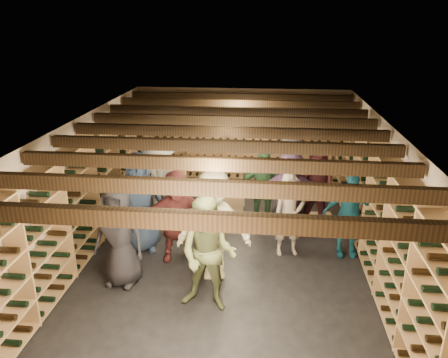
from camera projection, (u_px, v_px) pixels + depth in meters
name	position (u px, v px, depth m)	size (l,w,h in m)	color
ground	(227.00, 248.00, 8.28)	(8.00, 8.00, 0.00)	black
walls	(227.00, 189.00, 7.87)	(5.52, 8.02, 2.40)	#C3AF98
ceiling	(228.00, 124.00, 7.45)	(5.50, 8.00, 0.01)	beige
ceiling_joists	(228.00, 132.00, 7.50)	(5.40, 7.12, 0.18)	black
wine_rack_left	(91.00, 190.00, 8.15)	(0.32, 7.50, 2.15)	#9D7C4C
wine_rack_right	(373.00, 201.00, 7.67)	(0.32, 7.50, 2.15)	#9D7C4C
wine_rack_back	(241.00, 140.00, 11.48)	(4.70, 0.30, 2.15)	#9D7C4C
crate_stack_left	(176.00, 182.00, 10.37)	(0.54, 0.40, 0.85)	tan
crate_stack_right	(232.00, 200.00, 9.78)	(0.57, 0.45, 0.51)	tan
crate_loose	(320.00, 219.00, 9.29)	(0.50, 0.33, 0.17)	tan
person_0	(119.00, 236.00, 6.91)	(0.84, 0.55, 1.71)	black
person_1	(209.00, 220.00, 7.70)	(0.54, 0.36, 1.49)	black
person_2	(208.00, 254.00, 6.31)	(0.87, 0.68, 1.78)	#525B36
person_3	(214.00, 226.00, 7.05)	(1.22, 0.70, 1.88)	beige
person_4	(348.00, 215.00, 7.81)	(0.93, 0.39, 1.58)	#16566E
person_5	(177.00, 215.00, 7.69)	(1.54, 0.49, 1.66)	brown
person_6	(139.00, 202.00, 7.94)	(0.93, 0.60, 1.89)	#23324D
person_7	(289.00, 215.00, 7.84)	(0.57, 0.37, 1.56)	gray
person_8	(317.00, 192.00, 8.57)	(0.87, 0.68, 1.79)	#451B21
person_9	(160.00, 183.00, 8.87)	(1.22, 0.70, 1.88)	#ADA79D
person_10	(262.00, 190.00, 8.73)	(1.02, 0.43, 1.74)	#26492A
person_11	(290.00, 192.00, 8.57)	(1.63, 0.52, 1.76)	slate
person_12	(290.00, 179.00, 9.05)	(0.93, 0.61, 1.90)	#343439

